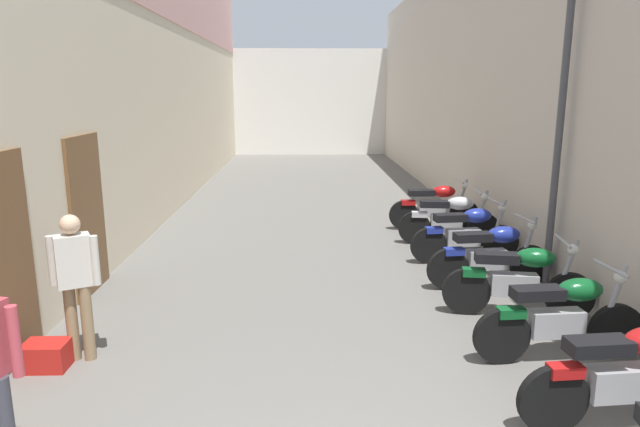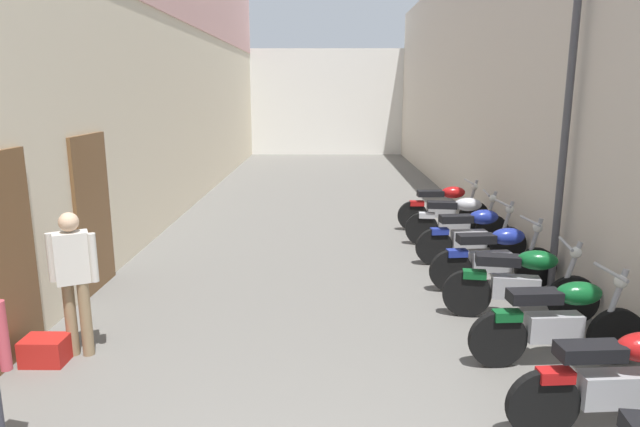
# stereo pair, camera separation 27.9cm
# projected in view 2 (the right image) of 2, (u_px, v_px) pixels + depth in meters

# --- Properties ---
(ground_plane) EXTENTS (38.70, 38.70, 0.00)m
(ground_plane) POSITION_uv_depth(u_px,v_px,m) (327.00, 226.00, 11.64)
(ground_plane) COLOR #66635E
(building_left) EXTENTS (0.45, 22.70, 7.73)m
(building_left) POSITION_uv_depth(u_px,v_px,m) (175.00, 41.00, 12.74)
(building_left) COLOR beige
(building_left) RESTS_ON ground
(building_right) EXTENTS (0.45, 22.70, 5.93)m
(building_right) POSITION_uv_depth(u_px,v_px,m) (478.00, 83.00, 12.91)
(building_right) COLOR beige
(building_right) RESTS_ON ground
(building_far_end) EXTENTS (9.63, 2.00, 4.54)m
(building_far_end) POSITION_uv_depth(u_px,v_px,m) (327.00, 102.00, 25.16)
(building_far_end) COLOR silver
(building_far_end) RESTS_ON ground
(motorcycle_second) EXTENTS (1.85, 0.58, 1.04)m
(motorcycle_second) POSITION_uv_depth(u_px,v_px,m) (621.00, 380.00, 4.48)
(motorcycle_second) COLOR black
(motorcycle_second) RESTS_ON ground
(motorcycle_third) EXTENTS (1.85, 0.58, 1.04)m
(motorcycle_third) POSITION_uv_depth(u_px,v_px,m) (560.00, 320.00, 5.65)
(motorcycle_third) COLOR black
(motorcycle_third) RESTS_ON ground
(motorcycle_fourth) EXTENTS (1.84, 0.58, 1.04)m
(motorcycle_fourth) POSITION_uv_depth(u_px,v_px,m) (521.00, 281.00, 6.79)
(motorcycle_fourth) COLOR black
(motorcycle_fourth) RESTS_ON ground
(motorcycle_fifth) EXTENTS (1.85, 0.58, 1.04)m
(motorcycle_fifth) POSITION_uv_depth(u_px,v_px,m) (495.00, 256.00, 7.83)
(motorcycle_fifth) COLOR black
(motorcycle_fifth) RESTS_ON ground
(motorcycle_sixth) EXTENTS (1.85, 0.58, 1.04)m
(motorcycle_sixth) POSITION_uv_depth(u_px,v_px,m) (473.00, 234.00, 9.03)
(motorcycle_sixth) COLOR black
(motorcycle_sixth) RESTS_ON ground
(motorcycle_seventh) EXTENTS (1.85, 0.58, 1.04)m
(motorcycle_seventh) POSITION_uv_depth(u_px,v_px,m) (458.00, 219.00, 10.05)
(motorcycle_seventh) COLOR black
(motorcycle_seventh) RESTS_ON ground
(motorcycle_eighth) EXTENTS (1.85, 0.58, 1.04)m
(motorcycle_eighth) POSITION_uv_depth(u_px,v_px,m) (444.00, 206.00, 11.21)
(motorcycle_eighth) COLOR black
(motorcycle_eighth) RESTS_ON ground
(pedestrian_mid_alley) EXTENTS (0.52, 0.33, 1.57)m
(pedestrian_mid_alley) POSITION_uv_depth(u_px,v_px,m) (74.00, 274.00, 5.79)
(pedestrian_mid_alley) COLOR #8C7251
(pedestrian_mid_alley) RESTS_ON ground
(plastic_crate) EXTENTS (0.44, 0.32, 0.28)m
(plastic_crate) POSITION_uv_depth(u_px,v_px,m) (45.00, 350.00, 5.77)
(plastic_crate) COLOR red
(plastic_crate) RESTS_ON ground
(street_lamp) EXTENTS (0.79, 0.18, 5.10)m
(street_lamp) POSITION_uv_depth(u_px,v_px,m) (564.00, 77.00, 7.21)
(street_lamp) COLOR #47474C
(street_lamp) RESTS_ON ground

